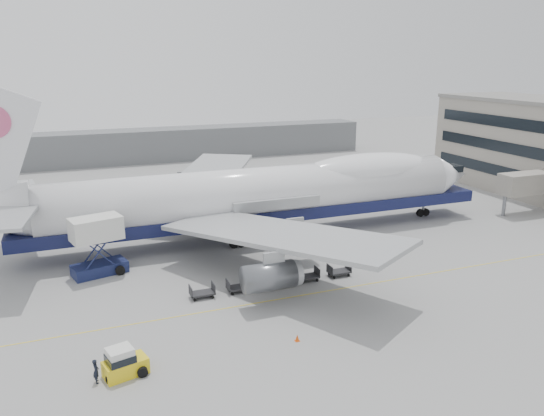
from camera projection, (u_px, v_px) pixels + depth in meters
name	position (u px, v px, depth m)	size (l,w,h in m)	color
ground	(298.00, 270.00, 56.78)	(260.00, 260.00, 0.00)	gray
apron_line	(323.00, 292.00, 51.39)	(60.00, 0.15, 0.01)	gold
hangar	(125.00, 147.00, 115.16)	(110.00, 8.00, 7.00)	slate
airliner	(264.00, 193.00, 66.25)	(67.00, 55.30, 19.98)	white
catering_truck	(97.00, 243.00, 54.82)	(5.92, 4.69, 6.20)	#182049
baggage_tug	(123.00, 363.00, 37.54)	(3.32, 2.31, 2.21)	yellow
ground_worker	(96.00, 371.00, 36.76)	(0.65, 0.43, 1.78)	black
traffic_cone	(297.00, 338.00, 42.35)	(0.38, 0.38, 0.56)	#DE4B0B
dolly_0	(202.00, 292.00, 50.02)	(2.30, 1.35, 1.30)	#2D2D30
dolly_1	(239.00, 287.00, 51.30)	(2.30, 1.35, 1.30)	#2D2D30
dolly_2	(274.00, 281.00, 52.57)	(2.30, 1.35, 1.30)	#2D2D30
dolly_3	(307.00, 276.00, 53.84)	(2.30, 1.35, 1.30)	#2D2D30
dolly_4	(339.00, 271.00, 55.11)	(2.30, 1.35, 1.30)	#2D2D30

